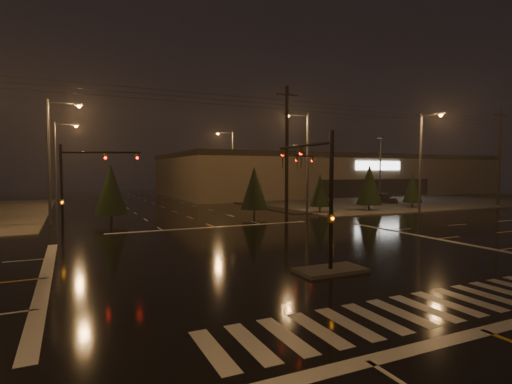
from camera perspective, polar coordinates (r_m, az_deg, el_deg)
ground at (r=20.96m, az=4.13°, el=-8.84°), size 140.00×140.00×0.00m
sidewalk_ne at (r=62.56m, az=14.78°, el=-0.99°), size 36.00×36.00×0.12m
median_island at (r=17.65m, az=10.60°, el=-10.90°), size 3.00×1.60×0.15m
crosswalk at (r=14.08m, az=22.97°, el=-15.01°), size 15.00×2.60×0.01m
stop_bar_near at (r=12.90m, az=29.88°, el=-16.85°), size 16.00×0.50×0.01m
stop_bar_far at (r=30.89m, az=-5.91°, el=-5.01°), size 16.00×0.50×0.01m
parking_lot at (r=64.44m, az=19.34°, el=-0.96°), size 50.00×24.00×0.08m
retail_building at (r=78.16m, az=10.12°, el=2.62°), size 60.20×28.30×7.20m
signal_mast_median at (r=17.91m, az=8.98°, el=1.21°), size 0.25×4.59×6.00m
signal_mast_ne at (r=34.17m, az=9.78°, el=2.10°), size 4.84×1.86×6.00m
signal_mast_nw at (r=28.05m, az=-24.00°, el=1.70°), size 4.84×1.86×6.00m
streetlight_1 at (r=35.95m, az=-27.01°, el=5.07°), size 2.77×0.32×10.00m
streetlight_2 at (r=51.94m, az=-26.42°, el=4.35°), size 2.77×0.32×10.00m
streetlight_3 at (r=40.02m, az=6.98°, el=5.13°), size 2.77×0.32×10.00m
streetlight_4 at (r=57.94m, az=-3.60°, el=4.48°), size 2.77×0.32×10.00m
streetlight_6 at (r=43.29m, az=22.75°, el=4.76°), size 0.32×2.77×10.00m
utility_pole_1 at (r=36.69m, az=4.41°, el=5.85°), size 2.20×0.32×12.00m
utility_pole_2 at (r=57.68m, az=31.42°, el=4.38°), size 2.20×0.32×12.00m
conifer_0 at (r=41.38m, az=9.12°, el=0.26°), size 2.11×2.11×4.00m
conifer_1 at (r=44.52m, az=15.89°, el=1.00°), size 2.74×2.74×4.98m
conifer_2 at (r=49.13m, az=21.47°, el=0.56°), size 2.16×2.16×4.07m
conifer_3 at (r=34.96m, az=-20.02°, el=0.35°), size 2.68×2.68×4.89m
conifer_4 at (r=37.73m, az=-0.25°, el=0.59°), size 2.58×2.58×4.73m
car_parked at (r=55.81m, az=17.85°, el=-0.84°), size 2.09×4.26×1.40m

